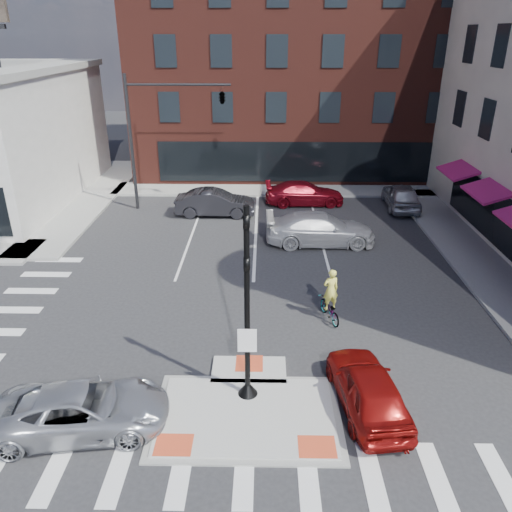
{
  "coord_description": "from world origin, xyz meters",
  "views": [
    {
      "loc": [
        0.46,
        -11.66,
        10.12
      ],
      "look_at": [
        0.14,
        6.38,
        2.0
      ],
      "focal_mm": 35.0,
      "sensor_mm": 36.0,
      "label": 1
    }
  ],
  "objects_px": {
    "silver_suv": "(82,410)",
    "cyclist": "(330,303)",
    "red_sedan": "(368,388)",
    "bg_car_red": "(304,193)",
    "white_pickup": "(320,229)",
    "bg_car_silver": "(401,196)",
    "bg_car_dark": "(215,203)"
  },
  "relations": [
    {
      "from": "red_sedan",
      "to": "cyclist",
      "type": "relative_size",
      "value": 1.95
    },
    {
      "from": "bg_car_silver",
      "to": "cyclist",
      "type": "distance_m",
      "value": 14.73
    },
    {
      "from": "silver_suv",
      "to": "white_pickup",
      "type": "xyz_separation_m",
      "value": [
        7.87,
        13.5,
        0.16
      ]
    },
    {
      "from": "silver_suv",
      "to": "bg_car_silver",
      "type": "height_order",
      "value": "bg_car_silver"
    },
    {
      "from": "bg_car_red",
      "to": "silver_suv",
      "type": "bearing_deg",
      "value": 156.77
    },
    {
      "from": "red_sedan",
      "to": "white_pickup",
      "type": "xyz_separation_m",
      "value": [
        -0.13,
        12.5,
        0.11
      ]
    },
    {
      "from": "red_sedan",
      "to": "cyclist",
      "type": "distance_m",
      "value": 4.97
    },
    {
      "from": "red_sedan",
      "to": "white_pickup",
      "type": "distance_m",
      "value": 12.5
    },
    {
      "from": "silver_suv",
      "to": "bg_car_silver",
      "type": "distance_m",
      "value": 23.62
    },
    {
      "from": "bg_car_dark",
      "to": "bg_car_red",
      "type": "height_order",
      "value": "bg_car_dark"
    },
    {
      "from": "bg_car_red",
      "to": "cyclist",
      "type": "relative_size",
      "value": 2.36
    },
    {
      "from": "white_pickup",
      "to": "cyclist",
      "type": "xyz_separation_m",
      "value": [
        -0.39,
        -7.56,
        -0.1
      ]
    },
    {
      "from": "white_pickup",
      "to": "red_sedan",
      "type": "bearing_deg",
      "value": 179.39
    },
    {
      "from": "red_sedan",
      "to": "bg_car_red",
      "type": "relative_size",
      "value": 0.83
    },
    {
      "from": "bg_car_silver",
      "to": "bg_car_red",
      "type": "relative_size",
      "value": 0.93
    },
    {
      "from": "bg_car_dark",
      "to": "cyclist",
      "type": "bearing_deg",
      "value": -154.61
    },
    {
      "from": "silver_suv",
      "to": "white_pickup",
      "type": "bearing_deg",
      "value": -38.23
    },
    {
      "from": "silver_suv",
      "to": "bg_car_red",
      "type": "height_order",
      "value": "bg_car_red"
    },
    {
      "from": "silver_suv",
      "to": "cyclist",
      "type": "relative_size",
      "value": 2.22
    },
    {
      "from": "red_sedan",
      "to": "silver_suv",
      "type": "bearing_deg",
      "value": -0.58
    },
    {
      "from": "bg_car_dark",
      "to": "bg_car_silver",
      "type": "height_order",
      "value": "bg_car_silver"
    },
    {
      "from": "cyclist",
      "to": "red_sedan",
      "type": "bearing_deg",
      "value": 78.71
    },
    {
      "from": "cyclist",
      "to": "bg_car_silver",
      "type": "bearing_deg",
      "value": -131.44
    },
    {
      "from": "silver_suv",
      "to": "bg_car_silver",
      "type": "xyz_separation_m",
      "value": [
        13.5,
        19.38,
        0.13
      ]
    },
    {
      "from": "white_pickup",
      "to": "bg_car_dark",
      "type": "bearing_deg",
      "value": 52.39
    },
    {
      "from": "red_sedan",
      "to": "bg_car_red",
      "type": "xyz_separation_m",
      "value": [
        -0.49,
        19.04,
        0.02
      ]
    },
    {
      "from": "silver_suv",
      "to": "bg_car_red",
      "type": "bearing_deg",
      "value": -28.55
    },
    {
      "from": "bg_car_red",
      "to": "white_pickup",
      "type": "bearing_deg",
      "value": -179.57
    },
    {
      "from": "bg_car_silver",
      "to": "bg_car_red",
      "type": "bearing_deg",
      "value": -2.89
    },
    {
      "from": "bg_car_dark",
      "to": "bg_car_red",
      "type": "relative_size",
      "value": 0.95
    },
    {
      "from": "silver_suv",
      "to": "cyclist",
      "type": "bearing_deg",
      "value": -59.54
    },
    {
      "from": "bg_car_silver",
      "to": "silver_suv",
      "type": "bearing_deg",
      "value": 58.53
    }
  ]
}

